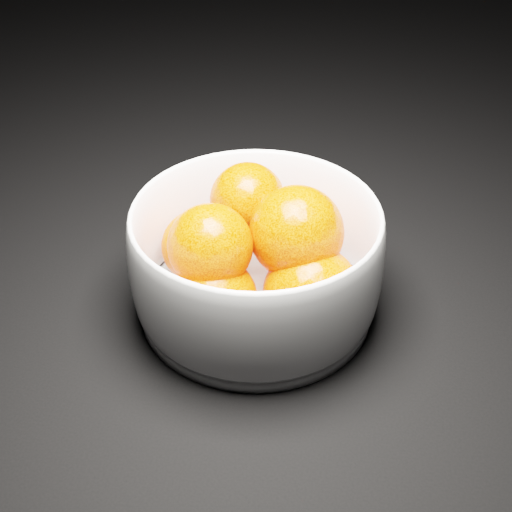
# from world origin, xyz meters

# --- Properties ---
(ground) EXTENTS (3.00, 3.00, 0.00)m
(ground) POSITION_xyz_m (0.00, 0.00, 0.00)
(ground) COLOR black
(ground) RESTS_ON ground
(bowl) EXTENTS (0.21, 0.21, 0.10)m
(bowl) POSITION_xyz_m (-0.16, -0.25, 0.05)
(bowl) COLOR white
(bowl) RESTS_ON ground
(orange_pile) EXTENTS (0.18, 0.16, 0.12)m
(orange_pile) POSITION_xyz_m (-0.16, -0.26, 0.06)
(orange_pile) COLOR #FF480A
(orange_pile) RESTS_ON bowl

